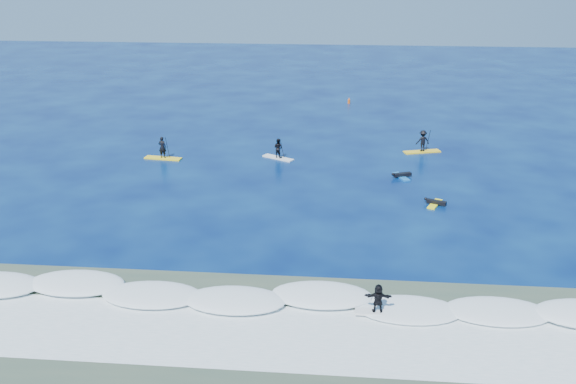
# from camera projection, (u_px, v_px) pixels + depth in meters

# --- Properties ---
(ground) EXTENTS (160.00, 160.00, 0.00)m
(ground) POSITION_uv_depth(u_px,v_px,m) (312.00, 219.00, 39.44)
(ground) COLOR #030E40
(ground) RESTS_ON ground
(shallow_water) EXTENTS (90.00, 13.00, 0.01)m
(shallow_water) POSITION_uv_depth(u_px,v_px,m) (293.00, 351.00, 26.38)
(shallow_water) COLOR #374B3B
(shallow_water) RESTS_ON ground
(breaking_wave) EXTENTS (40.00, 6.00, 0.30)m
(breaking_wave) POSITION_uv_depth(u_px,v_px,m) (300.00, 302.00, 30.11)
(breaking_wave) COLOR white
(breaking_wave) RESTS_ON ground
(whitewater) EXTENTS (34.00, 5.00, 0.02)m
(whitewater) POSITION_uv_depth(u_px,v_px,m) (295.00, 338.00, 27.31)
(whitewater) COLOR silver
(whitewater) RESTS_ON ground
(sup_paddler_left) EXTENTS (3.05, 1.12, 2.09)m
(sup_paddler_left) POSITION_uv_depth(u_px,v_px,m) (163.00, 151.00, 50.77)
(sup_paddler_left) COLOR yellow
(sup_paddler_left) RESTS_ON ground
(sup_paddler_center) EXTENTS (2.66, 1.94, 1.89)m
(sup_paddler_center) POSITION_uv_depth(u_px,v_px,m) (278.00, 150.00, 50.81)
(sup_paddler_center) COLOR silver
(sup_paddler_center) RESTS_ON ground
(sup_paddler_right) EXTENTS (3.13, 1.62, 2.13)m
(sup_paddler_right) POSITION_uv_depth(u_px,v_px,m) (423.00, 142.00, 52.39)
(sup_paddler_right) COLOR yellow
(sup_paddler_right) RESTS_ON ground
(prone_paddler_near) EXTENTS (1.42, 1.89, 0.39)m
(prone_paddler_near) POSITION_uv_depth(u_px,v_px,m) (435.00, 203.00, 41.65)
(prone_paddler_near) COLOR yellow
(prone_paddler_near) RESTS_ON ground
(prone_paddler_far) EXTENTS (1.50, 2.00, 0.41)m
(prone_paddler_far) POSITION_uv_depth(u_px,v_px,m) (401.00, 175.00, 46.75)
(prone_paddler_far) COLOR #1867B5
(prone_paddler_far) RESTS_ON ground
(wave_surfer) EXTENTS (2.01, 0.58, 1.45)m
(wave_surfer) POSITION_uv_depth(u_px,v_px,m) (378.00, 300.00, 28.64)
(wave_surfer) COLOR silver
(wave_surfer) RESTS_ON breaking_wave
(marker_buoy) EXTENTS (0.28, 0.28, 0.68)m
(marker_buoy) POSITION_uv_depth(u_px,v_px,m) (349.00, 101.00, 69.52)
(marker_buoy) COLOR #D75013
(marker_buoy) RESTS_ON ground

